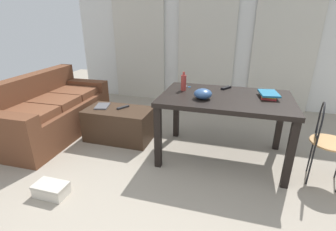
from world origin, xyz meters
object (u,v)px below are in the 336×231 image
object	(u,v)px
shoebox	(51,190)
coffee_table	(119,124)
bottle_near	(184,82)
wire_chair	(325,134)
couch	(50,112)
craft_table	(225,104)
tv_remote_on_table	(226,88)
book_stack	(269,95)
scissors	(188,87)
bowl	(203,94)
tv_remote_primary	(123,107)
magazine	(102,106)

from	to	relation	value
shoebox	coffee_table	bearing A→B (deg)	85.75
bottle_near	wire_chair	bearing A→B (deg)	-10.91
coffee_table	couch	bearing A→B (deg)	-174.56
wire_chair	bottle_near	bearing A→B (deg)	169.09
coffee_table	craft_table	world-z (taller)	craft_table
tv_remote_on_table	shoebox	bearing A→B (deg)	-102.86
wire_chair	craft_table	bearing A→B (deg)	169.44
craft_table	wire_chair	distance (m)	1.01
book_stack	shoebox	xyz separation A→B (m)	(-1.93, -1.25, -0.74)
coffee_table	scissors	distance (m)	1.08
book_stack	wire_chair	bearing A→B (deg)	-26.85
bottle_near	shoebox	xyz separation A→B (m)	(-0.98, -1.27, -0.80)
bottle_near	bowl	distance (m)	0.38
couch	bowl	world-z (taller)	bowl
tv_remote_primary	scissors	bearing A→B (deg)	38.08
craft_table	wire_chair	xyz separation A→B (m)	(0.98, -0.18, -0.15)
couch	scissors	xyz separation A→B (m)	(1.94, 0.27, 0.45)
wire_chair	magazine	bearing A→B (deg)	173.27
craft_table	couch	bearing A→B (deg)	-179.93
shoebox	craft_table	bearing A→B (deg)	38.08
scissors	shoebox	size ratio (longest dim) A/B	0.31
book_stack	magazine	bearing A→B (deg)	178.96
coffee_table	wire_chair	distance (m)	2.41
couch	wire_chair	bearing A→B (deg)	-3.04
couch	book_stack	world-z (taller)	couch
coffee_table	magazine	world-z (taller)	magazine
tv_remote_primary	wire_chair	bearing A→B (deg)	22.40
couch	craft_table	bearing A→B (deg)	0.07
tv_remote_primary	shoebox	size ratio (longest dim) A/B	0.58
coffee_table	shoebox	bearing A→B (deg)	-94.25
wire_chair	shoebox	size ratio (longest dim) A/B	2.70
tv_remote_primary	book_stack	bearing A→B (deg)	28.54
craft_table	wire_chair	size ratio (longest dim) A/B	1.69
book_stack	couch	bearing A→B (deg)	-178.17
bottle_near	tv_remote_on_table	xyz separation A→B (m)	(0.48, 0.21, -0.08)
couch	bowl	size ratio (longest dim) A/B	9.34
coffee_table	wire_chair	size ratio (longest dim) A/B	1.05
scissors	magazine	xyz separation A→B (m)	(-1.16, -0.14, -0.33)
coffee_table	magazine	bearing A→B (deg)	172.83
coffee_table	tv_remote_on_table	distance (m)	1.50
bottle_near	craft_table	bearing A→B (deg)	-11.60
scissors	shoebox	distance (m)	1.89
bowl	tv_remote_primary	bearing A→B (deg)	164.45
coffee_table	book_stack	xyz separation A→B (m)	(1.84, -0.01, 0.58)
craft_table	magazine	bearing A→B (deg)	175.60
bottle_near	magazine	world-z (taller)	bottle_near
wire_chair	tv_remote_primary	bearing A→B (deg)	171.74
shoebox	book_stack	bearing A→B (deg)	32.94
book_stack	magazine	xyz separation A→B (m)	(-2.09, 0.04, -0.35)
bottle_near	scissors	xyz separation A→B (m)	(0.02, 0.16, -0.09)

